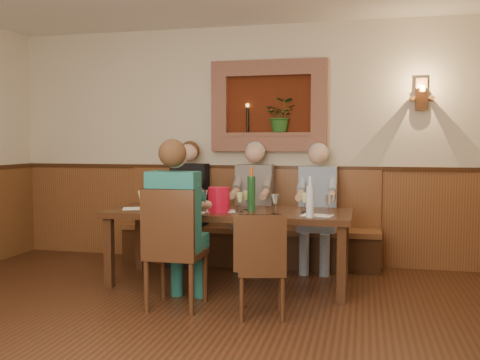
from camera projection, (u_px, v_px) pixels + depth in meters
The scene contains 32 objects.
ground_plane at pixel (161, 356), 3.56m from camera, with size 6.00×6.00×0.00m, color #341B0E.
room_shell at pixel (158, 70), 3.43m from camera, with size 6.04×6.04×2.82m.
wainscoting at pixel (160, 269), 3.52m from camera, with size 6.02×6.02×1.15m.
wall_niche at pixel (272, 110), 6.24m from camera, with size 1.36×0.30×1.06m.
wall_sconce at pixel (421, 95), 5.85m from camera, with size 0.25×0.20×0.35m.
dining_table at pixel (229, 218), 5.31m from camera, with size 2.40×0.90×0.75m.
bench at pixel (249, 236), 6.25m from camera, with size 3.00×0.45×1.11m.
chair_near_left at pixel (176, 273), 4.60m from camera, with size 0.46×0.46×1.04m.
chair_near_right at pixel (261, 286), 4.36m from camera, with size 0.46×0.46×0.86m.
person_bench_left at pixel (187, 213), 6.29m from camera, with size 0.43×0.52×1.44m.
person_bench_mid at pixel (253, 215), 6.12m from camera, with size 0.42×0.52×1.43m.
person_bench_right at pixel (317, 218), 5.95m from camera, with size 0.42×0.51×1.42m.
person_chair_front at pixel (177, 237), 4.62m from camera, with size 0.43×0.53×1.45m.
spittoon_bucket at pixel (219, 200), 5.18m from camera, with size 0.21×0.21×0.24m, color red.
wine_bottle_green_a at pixel (251, 193), 5.26m from camera, with size 0.10×0.10×0.43m.
wine_bottle_green_b at pixel (160, 192), 5.52m from camera, with size 0.10×0.10×0.40m.
water_bottle at pixel (310, 201), 4.80m from camera, with size 0.07×0.07×0.37m.
tasting_sheet_a at pixel (139, 208), 5.45m from camera, with size 0.32×0.23×0.00m, color white.
tasting_sheet_b at pixel (221, 211), 5.23m from camera, with size 0.28×0.20×0.00m, color white.
tasting_sheet_c at pixel (317, 215), 4.93m from camera, with size 0.28×0.20×0.00m, color white.
tasting_sheet_d at pixel (188, 213), 5.11m from camera, with size 0.31×0.22×0.00m, color white.
wine_glass_0 at pixel (142, 200), 5.37m from camera, with size 0.08×0.08×0.19m, color #DCE287, non-canonical shape.
wine_glass_1 at pixel (157, 197), 5.63m from camera, with size 0.08×0.08×0.19m, color white, non-canonical shape.
wine_glass_2 at pixel (166, 201), 5.29m from camera, with size 0.08×0.08×0.19m, color #DCE287, non-canonical shape.
wine_glass_3 at pixel (204, 199), 5.48m from camera, with size 0.08×0.08×0.19m, color white, non-canonical shape.
wine_glass_4 at pixel (223, 202), 5.16m from camera, with size 0.08×0.08×0.19m, color #DCE287, non-canonical shape.
wine_glass_5 at pixel (246, 200), 5.37m from camera, with size 0.08×0.08×0.19m, color #DCE287, non-canonical shape.
wine_glass_6 at pixel (275, 204), 5.04m from camera, with size 0.08×0.08×0.19m, color white, non-canonical shape.
wine_glass_7 at pixel (305, 202), 5.15m from camera, with size 0.08×0.08×0.19m, color #DCE287, non-canonical shape.
wine_glass_8 at pixel (329, 205), 4.91m from camera, with size 0.08×0.08×0.19m, color white, non-canonical shape.
wine_glass_9 at pixel (194, 203), 5.09m from camera, with size 0.08×0.08×0.19m, color #DCE287, non-canonical shape.
wine_glass_10 at pixel (240, 202), 5.19m from camera, with size 0.08×0.08×0.19m, color #DCE287, non-canonical shape.
Camera 1 is at (1.30, -3.26, 1.42)m, focal length 40.00 mm.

